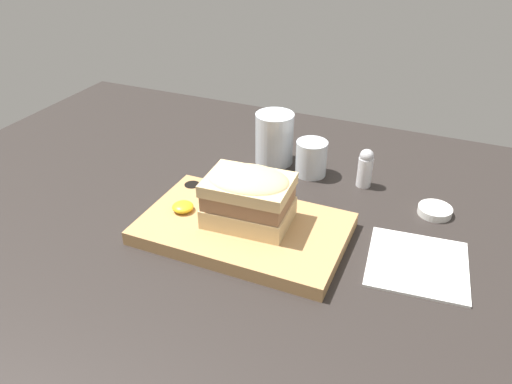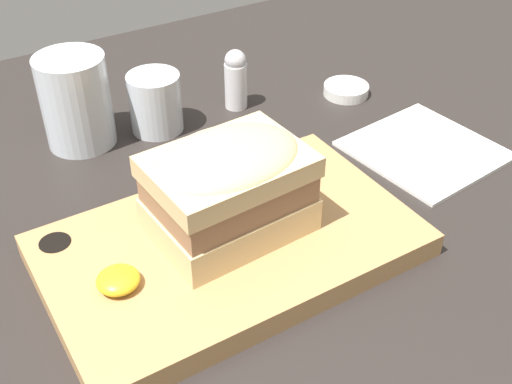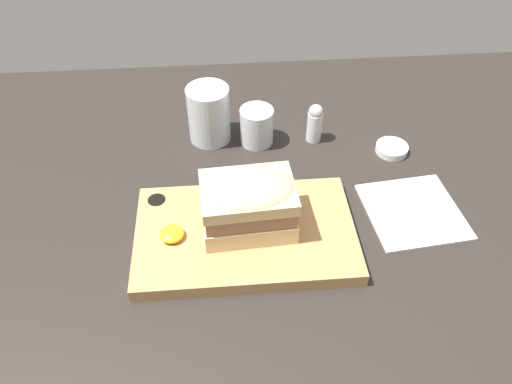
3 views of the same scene
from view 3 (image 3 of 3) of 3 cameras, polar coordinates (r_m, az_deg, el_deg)
name	(u,v)px [view 3 (image 3 of 3)]	position (r cm, az deg, el deg)	size (l,w,h in cm)	color
dining_table	(259,263)	(74.20, 0.31, -8.09)	(141.64, 111.45, 2.00)	#282321
serving_board	(245,234)	(74.92, -1.29, -4.80)	(32.54, 19.96, 2.38)	tan
sandwich	(248,202)	(71.12, -0.92, -1.11)	(13.79, 10.30, 8.96)	#DBBC84
mustard_dollop	(172,234)	(73.43, -9.58, -4.75)	(3.55, 3.55, 1.42)	gold
water_glass	(209,117)	(91.51, -5.37, 8.50)	(7.66, 7.66, 10.43)	silver
wine_glass	(257,128)	(91.03, 0.08, 7.33)	(6.06, 6.06, 6.90)	silver
napkin	(413,211)	(83.20, 17.50, -2.12)	(15.89, 15.98, 0.40)	white
salt_shaker	(315,122)	(91.66, 6.73, 7.91)	(2.76, 2.76, 7.51)	white
condiment_dish	(392,149)	(93.39, 15.25, 4.80)	(5.73, 5.73, 1.33)	white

